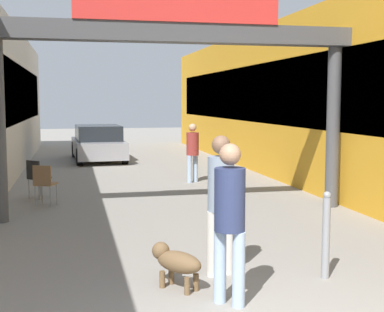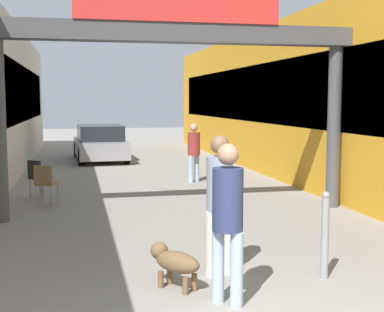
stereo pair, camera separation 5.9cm
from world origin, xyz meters
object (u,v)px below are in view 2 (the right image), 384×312
at_px(bollard_post_metal, 325,235).
at_px(cafe_chair_black_farther, 38,175).
at_px(parked_car_silver, 100,143).
at_px(pedestrian_with_dog, 228,213).
at_px(cafe_chair_wood_nearer, 45,181).
at_px(pedestrian_companion, 220,195).
at_px(pedestrian_carrying_crate, 194,149).
at_px(dog_on_leash, 174,261).

bearing_deg(bollard_post_metal, cafe_chair_black_farther, 120.99).
bearing_deg(bollard_post_metal, parked_car_silver, 98.78).
bearing_deg(pedestrian_with_dog, cafe_chair_wood_nearer, 110.21).
distance_m(pedestrian_companion, cafe_chair_wood_nearer, 5.77).
distance_m(cafe_chair_wood_nearer, parked_car_silver, 8.74).
relative_size(pedestrian_companion, pedestrian_carrying_crate, 1.12).
bearing_deg(pedestrian_companion, cafe_chair_wood_nearer, 115.32).
bearing_deg(dog_on_leash, cafe_chair_wood_nearer, 107.91).
bearing_deg(parked_car_silver, bollard_post_metal, -81.22).
xyz_separation_m(bollard_post_metal, cafe_chair_wood_nearer, (-3.73, 5.60, -0.03)).
relative_size(dog_on_leash, cafe_chair_wood_nearer, 0.80).
distance_m(pedestrian_with_dog, cafe_chair_wood_nearer, 6.61).
height_order(pedestrian_carrying_crate, parked_car_silver, pedestrian_carrying_crate).
relative_size(pedestrian_with_dog, pedestrian_companion, 0.99).
height_order(pedestrian_with_dog, pedestrian_carrying_crate, pedestrian_with_dog).
height_order(cafe_chair_wood_nearer, cafe_chair_black_farther, same).
bearing_deg(pedestrian_carrying_crate, dog_on_leash, -104.06).
distance_m(bollard_post_metal, cafe_chair_wood_nearer, 6.73).
xyz_separation_m(pedestrian_carrying_crate, bollard_post_metal, (-0.10, -8.19, -0.35)).
relative_size(pedestrian_carrying_crate, bollard_post_metal, 1.45).
distance_m(pedestrian_carrying_crate, dog_on_leash, 8.40).
height_order(pedestrian_companion, cafe_chair_wood_nearer, pedestrian_companion).
height_order(pedestrian_with_dog, cafe_chair_black_farther, pedestrian_with_dog).
relative_size(pedestrian_with_dog, parked_car_silver, 0.44).
bearing_deg(cafe_chair_wood_nearer, pedestrian_companion, -64.68).
relative_size(pedestrian_with_dog, cafe_chair_black_farther, 2.02).
bearing_deg(pedestrian_carrying_crate, pedestrian_with_dog, -100.03).
relative_size(dog_on_leash, cafe_chair_black_farther, 0.80).
bearing_deg(cafe_chair_black_farther, pedestrian_carrying_crate, 21.79).
height_order(pedestrian_with_dog, parked_car_silver, pedestrian_with_dog).
bearing_deg(pedestrian_companion, pedestrian_with_dog, -100.16).
xyz_separation_m(pedestrian_with_dog, pedestrian_carrying_crate, (1.55, 8.77, -0.11)).
bearing_deg(pedestrian_carrying_crate, bollard_post_metal, -90.70).
xyz_separation_m(pedestrian_carrying_crate, cafe_chair_wood_nearer, (-3.83, -2.58, -0.38)).
relative_size(pedestrian_with_dog, dog_on_leash, 2.53).
height_order(cafe_chair_black_farther, parked_car_silver, parked_car_silver).
bearing_deg(pedestrian_companion, parked_car_silver, 93.82).
relative_size(cafe_chair_black_farther, parked_car_silver, 0.22).
bearing_deg(dog_on_leash, pedestrian_carrying_crate, 75.94).
xyz_separation_m(pedestrian_companion, parked_car_silver, (-0.92, 13.79, -0.41)).
distance_m(cafe_chair_wood_nearer, cafe_chair_black_farther, 0.99).
bearing_deg(pedestrian_companion, bollard_post_metal, -17.89).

